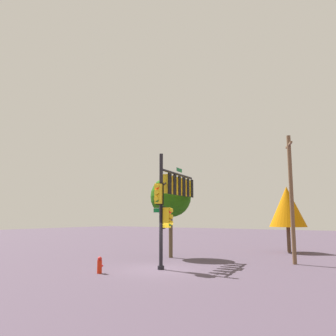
% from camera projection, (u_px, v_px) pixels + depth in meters
% --- Properties ---
extents(ground_plane, '(120.00, 120.00, 0.00)m').
position_uv_depth(ground_plane, '(161.00, 270.00, 18.35)').
color(ground_plane, '#493B4A').
extents(signal_pole_assembly, '(5.61, 1.82, 6.37)m').
position_uv_depth(signal_pole_assembly, '(173.00, 193.00, 20.49)').
color(signal_pole_assembly, black).
rests_on(signal_pole_assembly, ground_plane).
extents(utility_pole, '(1.70, 0.82, 7.91)m').
position_uv_depth(utility_pole, '(291.00, 195.00, 20.90)').
color(utility_pole, brown).
rests_on(utility_pole, ground_plane).
extents(fire_hydrant, '(0.33, 0.24, 0.83)m').
position_uv_depth(fire_hydrant, '(100.00, 265.00, 17.12)').
color(fire_hydrant, red).
rests_on(fire_hydrant, ground_plane).
extents(tree_near, '(2.94, 2.94, 5.29)m').
position_uv_depth(tree_near, '(287.00, 207.00, 27.61)').
color(tree_near, brown).
rests_on(tree_near, ground_plane).
extents(tree_mid, '(2.91, 2.91, 5.71)m').
position_uv_depth(tree_mid, '(171.00, 197.00, 24.24)').
color(tree_mid, '#4F3F2A').
rests_on(tree_mid, ground_plane).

